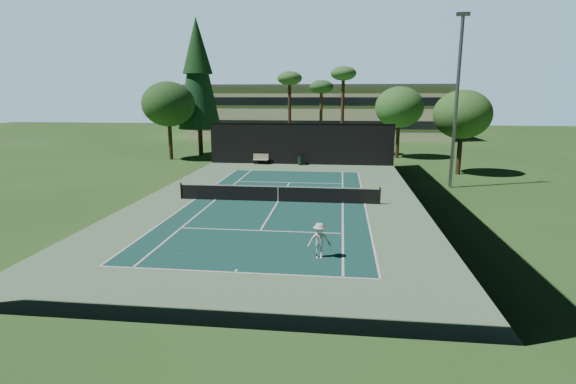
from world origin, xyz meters
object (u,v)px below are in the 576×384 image
Objects in this scene: tennis_net at (278,193)px; player at (319,241)px; trash_bin at (301,160)px; tennis_ball_d at (247,192)px; tennis_ball_b at (238,198)px; park_bench at (261,159)px; tennis_ball_a at (183,254)px; tennis_ball_c at (321,193)px.

tennis_net is 8.48× the size of player.
tennis_ball_d is at bearing -101.29° from trash_bin.
park_bench reaches higher than tennis_ball_b.
tennis_ball_a is 1.02× the size of tennis_ball_b.
tennis_ball_d is 13.19m from park_bench.
tennis_ball_d is (0.11, 12.79, -0.00)m from tennis_ball_a.
tennis_net is 3.67m from tennis_ball_d.
tennis_ball_d is at bearing 89.49° from tennis_ball_a.
trash_bin is (2.58, 12.92, 0.45)m from tennis_ball_d.
tennis_ball_c is at bearing 67.95° from tennis_ball_a.
tennis_net is at bearing -12.36° from tennis_ball_b.
tennis_net reaches higher than tennis_ball_c.
tennis_ball_d is (-5.19, -0.30, 0.00)m from tennis_ball_c.
tennis_ball_d is at bearing -176.64° from tennis_ball_c.
player is at bearing -87.87° from tennis_ball_c.
tennis_net is at bearing -132.44° from tennis_ball_c.
tennis_ball_b is at bearing 112.12° from player.
park_bench is (-7.05, 25.60, -0.21)m from player.
player is 25.84× the size of tennis_ball_d.
tennis_ball_c is (2.65, 2.90, -0.53)m from tennis_net.
trash_bin is at bearing -2.68° from park_bench.
tennis_net is at bearing 75.42° from tennis_ball_a.
trash_bin reaches higher than tennis_ball_d.
tennis_net is at bearing 100.42° from player.
tennis_ball_a is at bearing -112.05° from tennis_ball_c.
tennis_ball_d is (-2.54, 2.60, -0.53)m from tennis_net.
trash_bin is (2.69, 25.72, 0.45)m from tennis_ball_a.
tennis_ball_c is (-0.48, 12.79, -0.73)m from player.
tennis_ball_a is at bearing -95.98° from trash_bin.
tennis_ball_a is 12.79m from tennis_ball_d.
tennis_ball_b is 0.99× the size of tennis_ball_d.
trash_bin reaches higher than tennis_ball_b.
tennis_ball_c is at bearing -78.31° from trash_bin.
tennis_ball_a is 0.04× the size of park_bench.
tennis_ball_b is at bearing 167.64° from tennis_net.
tennis_ball_a is 1.01× the size of tennis_ball_d.
trash_bin reaches higher than tennis_ball_a.
tennis_ball_c is at bearing 85.00° from player.
tennis_ball_b is at bearing -100.60° from trash_bin.
tennis_net is 16.19m from park_bench.
tennis_ball_a is (-5.78, -0.30, -0.73)m from player.
tennis_ball_a is 14.13m from tennis_ball_c.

